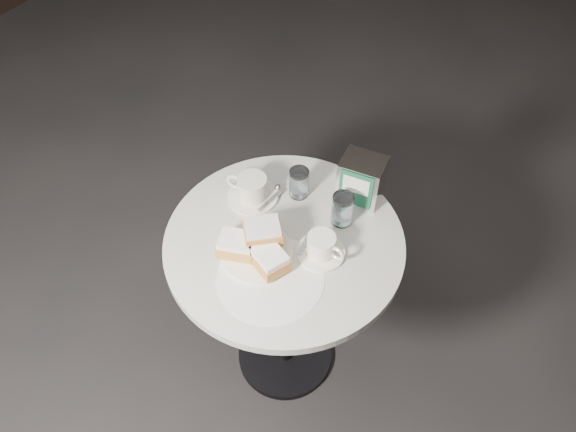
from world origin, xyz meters
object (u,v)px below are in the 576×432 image
Objects in this scene: cafe_table at (284,277)px; beignet_plate at (256,248)px; water_glass_right at (342,209)px; water_glass_left at (299,183)px; coffee_cup_left at (252,190)px; napkin_dispenser at (361,179)px; coffee_cup_right at (322,247)px.

beignet_plate reaches higher than cafe_table.
water_glass_right is (0.10, 0.15, 0.25)m from cafe_table.
beignet_plate reaches higher than water_glass_left.
coffee_cup_left is 1.78× the size of water_glass_right.
beignet_plate is at bearing -119.39° from napkin_dispenser.
coffee_cup_right is 0.24m from water_glass_left.
coffee_cup_right is (0.12, 0.02, 0.23)m from cafe_table.
water_glass_left is at bearing 141.28° from coffee_cup_right.
coffee_cup_right is 0.26m from napkin_dispenser.
cafe_table is 4.06× the size of coffee_cup_left.
beignet_plate reaches higher than coffee_cup_left.
coffee_cup_left is 0.30m from coffee_cup_right.
coffee_cup_right is (0.29, -0.06, -0.00)m from coffee_cup_left.
coffee_cup_left is 0.33m from napkin_dispenser.
cafe_table is 7.64× the size of water_glass_left.
water_glass_left is at bearing 109.91° from cafe_table.
coffee_cup_left is at bearing 155.00° from cafe_table.
cafe_table is 4.97× the size of coffee_cup_right.
water_glass_right reaches higher than water_glass_left.
napkin_dispenser is at bearing 30.85° from water_glass_left.
coffee_cup_left reaches higher than coffee_cup_right.
beignet_plate is at bearing -118.44° from water_glass_right.
cafe_table is 0.31m from water_glass_left.
water_glass_right is at bearing 61.56° from beignet_plate.
water_glass_left is (-0.03, 0.26, 0.01)m from beignet_plate.
water_glass_left is 0.95× the size of water_glass_right.
cafe_table is 7.23× the size of water_glass_right.
beignet_plate is 0.28m from water_glass_right.
water_glass_left is at bearing 29.28° from coffee_cup_left.
water_glass_right reaches higher than coffee_cup_left.
coffee_cup_right is at bearing -23.25° from coffee_cup_left.
coffee_cup_right is at bearing 8.09° from cafe_table.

